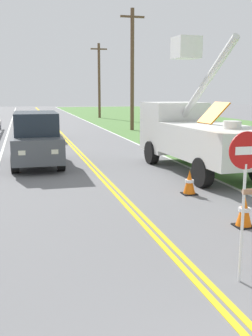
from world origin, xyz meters
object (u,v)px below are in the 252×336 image
at_px(traffic_cone_lead, 244,212).
at_px(stop_sign_paddle, 245,173).
at_px(oncoming_sedan_second, 38,125).
at_px(traffic_cone_mid, 189,183).
at_px(utility_pole_far, 99,79).
at_px(oncoming_suv_nearest, 36,139).
at_px(utility_bucket_truck, 195,133).
at_px(utility_pole_mid, 132,68).

bearing_deg(traffic_cone_lead, stop_sign_paddle, -121.91).
xyz_separation_m(oncoming_sedan_second, traffic_cone_mid, (3.58, -15.04, -0.50)).
bearing_deg(utility_pole_far, oncoming_suv_nearest, -105.61).
bearing_deg(oncoming_sedan_second, stop_sign_paddle, -83.82).
height_order(utility_bucket_truck, oncoming_suv_nearest, utility_bucket_truck).
distance_m(utility_pole_mid, utility_pole_far, 14.94).
xyz_separation_m(oncoming_sedan_second, utility_pole_mid, (7.14, 4.15, 3.77)).
relative_size(stop_sign_paddle, utility_pole_far, 0.29).
distance_m(oncoming_sedan_second, traffic_cone_mid, 15.47).
distance_m(stop_sign_paddle, oncoming_sedan_second, 20.36).
distance_m(oncoming_sedan_second, utility_pole_far, 20.77).
bearing_deg(traffic_cone_mid, utility_bucket_truck, 64.03).
relative_size(stop_sign_paddle, traffic_cone_mid, 3.33).
height_order(oncoming_sedan_second, utility_pole_far, utility_pole_far).
xyz_separation_m(oncoming_suv_nearest, traffic_cone_mid, (4.03, -5.82, -0.72)).
xyz_separation_m(stop_sign_paddle, traffic_cone_lead, (1.42, 2.28, -1.37)).
height_order(utility_bucket_truck, traffic_cone_mid, utility_bucket_truck).
xyz_separation_m(utility_bucket_truck, traffic_cone_lead, (-1.59, -6.22, -1.06)).
bearing_deg(stop_sign_paddle, utility_pole_mid, 78.51).
relative_size(traffic_cone_lead, traffic_cone_mid, 1.00).
bearing_deg(traffic_cone_mid, oncoming_suv_nearest, 124.72).
bearing_deg(utility_pole_far, traffic_cone_lead, -95.94).
bearing_deg(stop_sign_paddle, traffic_cone_lead, 58.09).
xyz_separation_m(utility_pole_mid, traffic_cone_lead, (-3.53, -22.09, -4.27)).
relative_size(oncoming_suv_nearest, utility_pole_far, 0.58).
height_order(utility_bucket_truck, utility_pole_far, utility_pole_far).
relative_size(utility_bucket_truck, oncoming_suv_nearest, 1.50).
bearing_deg(utility_bucket_truck, traffic_cone_mid, -115.97).
bearing_deg(traffic_cone_mid, utility_pole_far, 83.51).
bearing_deg(stop_sign_paddle, utility_bucket_truck, 70.50).
distance_m(utility_pole_mid, traffic_cone_lead, 22.78).
distance_m(oncoming_suv_nearest, traffic_cone_mid, 7.11).
distance_m(utility_bucket_truck, utility_pole_far, 31.02).
bearing_deg(traffic_cone_mid, oncoming_sedan_second, 103.40).
bearing_deg(oncoming_suv_nearest, traffic_cone_mid, -55.28).
height_order(traffic_cone_lead, traffic_cone_mid, same).
relative_size(utility_pole_mid, utility_pole_far, 1.10).
relative_size(oncoming_sedan_second, traffic_cone_mid, 5.98).
xyz_separation_m(utility_pole_far, traffic_cone_lead, (-3.86, -37.03, -3.86)).
relative_size(utility_bucket_truck, utility_pole_far, 0.86).
bearing_deg(utility_pole_far, utility_pole_mid, -91.23).
xyz_separation_m(stop_sign_paddle, utility_pole_mid, (4.96, 24.38, 2.89)).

